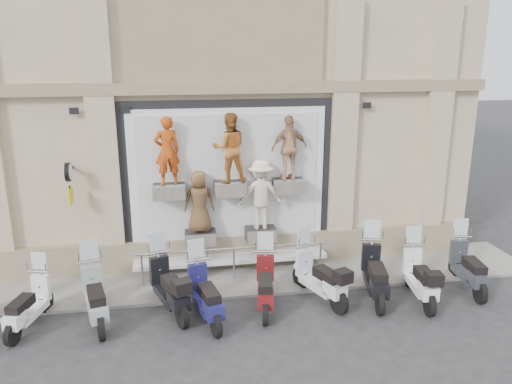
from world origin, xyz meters
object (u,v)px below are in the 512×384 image
scooter_d (168,277)px  scooter_b (27,296)px  scooter_f (265,276)px  scooter_j (469,259)px  clock_sign_bracket (69,178)px  scooter_g (320,268)px  scooter_i (421,268)px  scooter_e (205,285)px  guard_rail (234,264)px  scooter_h (376,264)px  scooter_c (94,287)px

scooter_d → scooter_b: bearing=164.0°
scooter_f → scooter_j: scooter_j is taller
scooter_d → scooter_f: size_ratio=1.06×
scooter_b → clock_sign_bracket: bearing=85.9°
scooter_g → scooter_i: 2.37m
scooter_b → scooter_e: size_ratio=0.90×
scooter_d → scooter_e: 0.92m
guard_rail → scooter_i: (4.20, -1.76, 0.35)m
clock_sign_bracket → scooter_g: (5.76, -1.83, -1.98)m
scooter_i → scooter_e: bearing=-171.0°
scooter_b → scooter_e: bearing=10.9°
clock_sign_bracket → scooter_h: size_ratio=0.47×
guard_rail → scooter_d: size_ratio=2.40×
scooter_e → clock_sign_bracket: bearing=131.2°
scooter_i → scooter_j: 1.49m
clock_sign_bracket → scooter_b: size_ratio=0.56×
scooter_b → scooter_e: 3.75m
scooter_c → scooter_j: 8.88m
scooter_c → scooter_g: scooter_c is taller
clock_sign_bracket → scooter_f: bearing=-24.1°
scooter_b → scooter_h: 7.79m
scooter_h → scooter_i: (1.01, -0.27, -0.05)m
guard_rail → scooter_f: scooter_f is taller
guard_rail → scooter_b: (-4.60, -1.49, 0.28)m
scooter_c → scooter_d: bearing=-6.7°
scooter_h → scooter_j: (2.47, 0.06, -0.06)m
scooter_g → scooter_b: bearing=160.4°
clock_sign_bracket → scooter_j: clock_sign_bracket is taller
scooter_f → scooter_e: bearing=-158.2°
scooter_e → scooter_g: scooter_e is taller
scooter_h → scooter_g: bearing=-172.4°
scooter_b → scooter_e: (3.74, -0.30, 0.08)m
scooter_c → scooter_i: bearing=-15.4°
scooter_b → scooter_e: scooter_e is taller
scooter_b → scooter_d: size_ratio=0.87×
scooter_c → scooter_j: (8.88, 0.07, -0.02)m
scooter_e → scooter_g: bearing=-3.2°
scooter_b → scooter_j: (10.26, 0.06, 0.07)m
scooter_d → scooter_i: bearing=-23.8°
scooter_g → scooter_h: 1.34m
scooter_b → scooter_g: (6.46, 0.13, 0.08)m
scooter_d → scooter_f: (2.18, -0.20, -0.05)m
scooter_c → scooter_g: size_ratio=1.02×
guard_rail → scooter_b: bearing=-162.0°
scooter_g → scooter_i: scooter_g is taller
scooter_i → scooter_j: scooter_i is taller
clock_sign_bracket → scooter_b: bearing=-109.6°
guard_rail → scooter_f: (0.53, -1.51, 0.35)m
scooter_d → scooter_f: 2.19m
clock_sign_bracket → scooter_b: 2.92m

